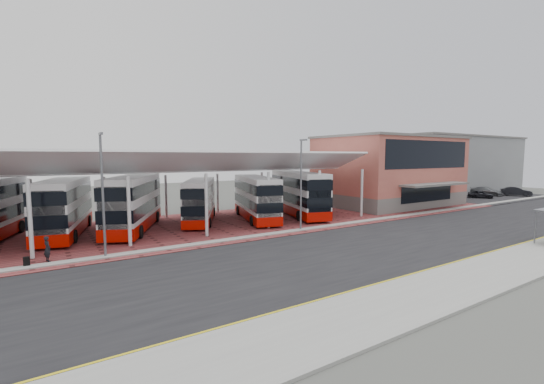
# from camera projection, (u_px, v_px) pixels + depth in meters

# --- Properties ---
(ground) EXTENTS (140.00, 140.00, 0.00)m
(ground) POSITION_uv_depth(u_px,v_px,m) (332.00, 249.00, 26.03)
(ground) COLOR #43443F
(road) EXTENTS (120.00, 14.00, 0.02)m
(road) POSITION_uv_depth(u_px,v_px,m) (342.00, 252.00, 25.19)
(road) COLOR black
(road) RESTS_ON ground
(forecourt) EXTENTS (72.00, 16.00, 0.06)m
(forecourt) POSITION_uv_depth(u_px,v_px,m) (262.00, 219.00, 37.96)
(forecourt) COLOR brown
(forecourt) RESTS_ON ground
(sidewalk) EXTENTS (120.00, 4.00, 0.14)m
(sidewalk) POSITION_uv_depth(u_px,v_px,m) (452.00, 285.00, 18.51)
(sidewalk) COLOR gray
(sidewalk) RESTS_ON ground
(north_kerb) EXTENTS (120.00, 0.80, 0.14)m
(north_kerb) POSITION_uv_depth(u_px,v_px,m) (283.00, 232.00, 31.20)
(north_kerb) COLOR gray
(north_kerb) RESTS_ON ground
(carpark_surface) EXTENTS (22.00, 10.00, 0.08)m
(carpark_surface) POSITION_uv_depth(u_px,v_px,m) (495.00, 197.00, 58.21)
(carpark_surface) COLOR black
(carpark_surface) RESTS_ON ground
(yellow_line_near) EXTENTS (120.00, 0.12, 0.01)m
(yellow_line_near) POSITION_uv_depth(u_px,v_px,m) (418.00, 275.00, 20.18)
(yellow_line_near) COLOR gold
(yellow_line_near) RESTS_ON road
(yellow_line_far) EXTENTS (120.00, 0.12, 0.01)m
(yellow_line_far) POSITION_uv_depth(u_px,v_px,m) (413.00, 273.00, 20.43)
(yellow_line_far) COLOR gold
(yellow_line_far) RESTS_ON road
(canopy) EXTENTS (37.00, 11.63, 7.07)m
(canopy) POSITION_uv_depth(u_px,v_px,m) (183.00, 165.00, 33.84)
(canopy) COLOR silver
(canopy) RESTS_ON ground
(terminal) EXTENTS (18.40, 14.40, 9.25)m
(terminal) POSITION_uv_depth(u_px,v_px,m) (389.00, 170.00, 49.65)
(terminal) COLOR #64615E
(terminal) RESTS_ON ground
(warehouse) EXTENTS (30.50, 20.50, 10.25)m
(warehouse) POSITION_uv_depth(u_px,v_px,m) (432.00, 164.00, 71.56)
(warehouse) COLOR slate
(warehouse) RESTS_ON ground
(lamp_west) EXTENTS (0.16, 0.90, 8.07)m
(lamp_west) POSITION_uv_depth(u_px,v_px,m) (103.00, 191.00, 23.25)
(lamp_west) COLOR slate
(lamp_west) RESTS_ON ground
(lamp_east) EXTENTS (0.16, 0.90, 8.07)m
(lamp_east) POSITION_uv_depth(u_px,v_px,m) (301.00, 182.00, 31.92)
(lamp_east) COLOR slate
(lamp_east) RESTS_ON ground
(bus_1) EXTENTS (5.27, 11.55, 4.64)m
(bus_1) POSITION_uv_depth(u_px,v_px,m) (64.00, 207.00, 30.13)
(bus_1) COLOR silver
(bus_1) RESTS_ON forecourt
(bus_2) EXTENTS (7.40, 11.67, 4.80)m
(bus_2) POSITION_uv_depth(u_px,v_px,m) (133.00, 203.00, 32.26)
(bus_2) COLOR silver
(bus_2) RESTS_ON forecourt
(bus_3) EXTENTS (6.75, 10.15, 4.21)m
(bus_3) POSITION_uv_depth(u_px,v_px,m) (200.00, 201.00, 36.26)
(bus_3) COLOR silver
(bus_3) RESTS_ON forecourt
(bus_4) EXTENTS (5.47, 11.00, 4.43)m
(bus_4) POSITION_uv_depth(u_px,v_px,m) (256.00, 198.00, 37.61)
(bus_4) COLOR silver
(bus_4) RESTS_ON forecourt
(bus_5) EXTENTS (5.83, 11.93, 4.80)m
(bus_5) POSITION_uv_depth(u_px,v_px,m) (299.00, 194.00, 40.40)
(bus_5) COLOR silver
(bus_5) RESTS_ON forecourt
(pedestrian) EXTENTS (0.56, 0.68, 1.61)m
(pedestrian) POSITION_uv_depth(u_px,v_px,m) (47.00, 249.00, 22.57)
(pedestrian) COLOR black
(pedestrian) RESTS_ON forecourt
(suitcase) EXTENTS (0.35, 0.25, 0.59)m
(suitcase) POSITION_uv_depth(u_px,v_px,m) (27.00, 262.00, 21.54)
(suitcase) COLOR black
(suitcase) RESTS_ON forecourt
(carpark_car_a) EXTENTS (3.02, 3.83, 1.22)m
(carpark_car_a) POSITION_uv_depth(u_px,v_px,m) (480.00, 194.00, 56.76)
(carpark_car_a) COLOR black
(carpark_car_a) RESTS_ON carpark_surface
(carpark_car_b) EXTENTS (3.25, 5.21, 1.41)m
(carpark_car_b) POSITION_uv_depth(u_px,v_px,m) (486.00, 191.00, 60.65)
(carpark_car_b) COLOR #56595D
(carpark_car_b) RESTS_ON carpark_surface
(carpark_car_c) EXTENTS (3.55, 4.58, 1.45)m
(carpark_car_c) POSITION_uv_depth(u_px,v_px,m) (516.00, 191.00, 59.98)
(carpark_car_c) COLOR black
(carpark_car_c) RESTS_ON carpark_surface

